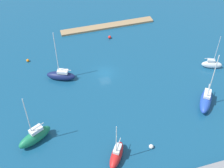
{
  "coord_description": "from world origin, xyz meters",
  "views": [
    {
      "loc": [
        13.84,
        51.89,
        45.55
      ],
      "look_at": [
        0.0,
        5.71,
        1.5
      ],
      "focal_mm": 48.5,
      "sensor_mm": 36.0,
      "label": 1
    }
  ],
  "objects": [
    {
      "name": "sailboat_blue_lone_south",
      "position": [
        -17.21,
        15.62,
        1.23
      ],
      "size": [
        6.24,
        7.3,
        12.94
      ],
      "rotation": [
        0.0,
        0.0,
        0.93
      ],
      "color": "#2347B2",
      "rests_on": "water"
    },
    {
      "name": "mooring_buoy_white",
      "position": [
        -2.31,
        22.66,
        0.42
      ],
      "size": [
        0.84,
        0.84,
        0.84
      ],
      "primitive_type": "sphere",
      "color": "white",
      "rests_on": "water"
    },
    {
      "name": "pier_dock",
      "position": [
        -6.18,
        -19.11,
        0.27
      ],
      "size": [
        26.53,
        2.56,
        0.54
      ],
      "primitive_type": "cube",
      "color": "#997A56",
      "rests_on": "ground"
    },
    {
      "name": "sailboat_white_mid_basin",
      "position": [
        -24.62,
        5.37,
        1.04
      ],
      "size": [
        4.86,
        3.09,
        8.88
      ],
      "rotation": [
        0.0,
        0.0,
        2.74
      ],
      "color": "white",
      "rests_on": "water"
    },
    {
      "name": "sailboat_navy_far_north",
      "position": [
        10.03,
        -0.83,
        1.09
      ],
      "size": [
        6.87,
        4.64,
        12.28
      ],
      "rotation": [
        0.0,
        0.0,
        5.88
      ],
      "color": "#141E4C",
      "rests_on": "water"
    },
    {
      "name": "sailboat_red_by_breakwater",
      "position": [
        4.36,
        23.01,
        1.12
      ],
      "size": [
        4.71,
        5.84,
        9.09
      ],
      "rotation": [
        0.0,
        0.0,
        0.98
      ],
      "color": "red",
      "rests_on": "water"
    },
    {
      "name": "mooring_buoy_red",
      "position": [
        -5.07,
        -13.4,
        0.41
      ],
      "size": [
        0.82,
        0.82,
        0.82
      ],
      "primitive_type": "sphere",
      "color": "red",
      "rests_on": "water"
    },
    {
      "name": "mooring_buoy_orange",
      "position": [
        16.8,
        -9.49,
        0.35
      ],
      "size": [
        0.71,
        0.71,
        0.71
      ],
      "primitive_type": "sphere",
      "color": "orange",
      "rests_on": "water"
    },
    {
      "name": "water",
      "position": [
        0.0,
        0.0,
        0.0
      ],
      "size": [
        160.0,
        160.0,
        0.0
      ],
      "primitive_type": "plane",
      "color": "navy",
      "rests_on": "ground"
    },
    {
      "name": "sailboat_green_lone_north",
      "position": [
        17.5,
        15.12,
        1.36
      ],
      "size": [
        6.85,
        4.92,
        11.31
      ],
      "rotation": [
        0.0,
        0.0,
        0.48
      ],
      "color": "#19724C",
      "rests_on": "water"
    }
  ]
}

